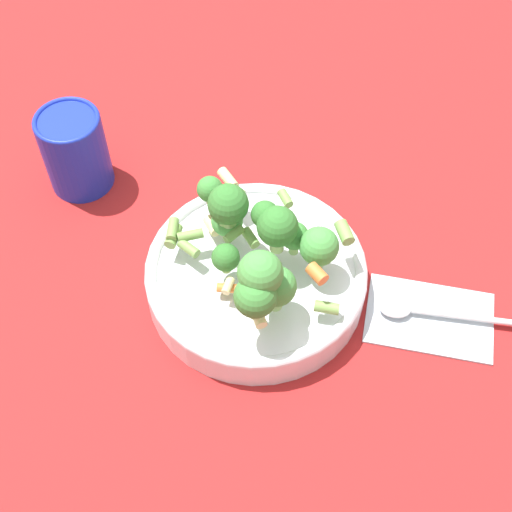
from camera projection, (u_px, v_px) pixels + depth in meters
ground_plane at (256, 288)px, 0.82m from camera, size 3.00×3.00×0.00m
bowl at (256, 276)px, 0.80m from camera, size 0.25×0.25×0.05m
pasta_salad at (260, 246)px, 0.74m from camera, size 0.19×0.20×0.10m
cup at (75, 150)px, 0.87m from camera, size 0.08×0.08×0.11m
napkin at (430, 317)px, 0.80m from camera, size 0.17×0.15×0.01m
spoon at (424, 312)px, 0.79m from camera, size 0.15×0.09×0.01m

